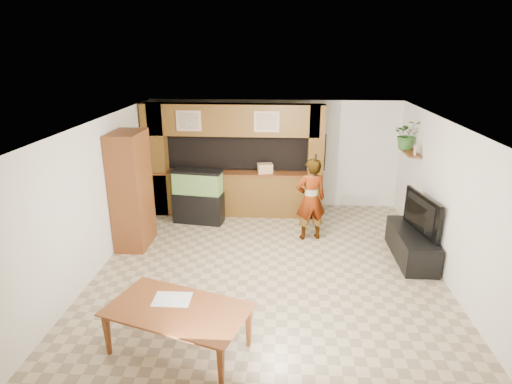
# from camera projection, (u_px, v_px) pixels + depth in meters

# --- Properties ---
(floor) EXTENTS (6.50, 6.50, 0.00)m
(floor) POSITION_uv_depth(u_px,v_px,m) (269.00, 265.00, 7.79)
(floor) COLOR tan
(floor) RESTS_ON ground
(ceiling) EXTENTS (6.50, 6.50, 0.00)m
(ceiling) POSITION_uv_depth(u_px,v_px,m) (270.00, 123.00, 6.95)
(ceiling) COLOR white
(ceiling) RESTS_ON wall_back
(wall_back) EXTENTS (6.00, 0.00, 6.00)m
(wall_back) POSITION_uv_depth(u_px,v_px,m) (274.00, 154.00, 10.44)
(wall_back) COLOR silver
(wall_back) RESTS_ON floor
(wall_left) EXTENTS (0.00, 6.50, 6.50)m
(wall_left) POSITION_uv_depth(u_px,v_px,m) (100.00, 195.00, 7.55)
(wall_left) COLOR silver
(wall_left) RESTS_ON floor
(wall_right) EXTENTS (0.00, 6.50, 6.50)m
(wall_right) POSITION_uv_depth(u_px,v_px,m) (448.00, 202.00, 7.18)
(wall_right) COLOR silver
(wall_right) RESTS_ON floor
(partition) EXTENTS (4.20, 0.99, 2.60)m
(partition) POSITION_uv_depth(u_px,v_px,m) (233.00, 159.00, 9.91)
(partition) COLOR brown
(partition) RESTS_ON floor
(wall_clock) EXTENTS (0.05, 0.25, 0.25)m
(wall_clock) POSITION_uv_depth(u_px,v_px,m) (119.00, 149.00, 8.30)
(wall_clock) COLOR black
(wall_clock) RESTS_ON wall_left
(wall_shelf) EXTENTS (0.25, 0.90, 0.04)m
(wall_shelf) POSITION_uv_depth(u_px,v_px,m) (409.00, 152.00, 8.91)
(wall_shelf) COLOR brown
(wall_shelf) RESTS_ON wall_right
(pantry_cabinet) EXTENTS (0.57, 0.93, 2.28)m
(pantry_cabinet) POSITION_uv_depth(u_px,v_px,m) (131.00, 190.00, 8.27)
(pantry_cabinet) COLOR brown
(pantry_cabinet) RESTS_ON floor
(trash_can) EXTENTS (0.33, 0.33, 0.61)m
(trash_can) POSITION_uv_depth(u_px,v_px,m) (128.00, 235.00, 8.34)
(trash_can) COLOR #B2B2B7
(trash_can) RESTS_ON floor
(aquarium) EXTENTS (1.10, 0.41, 1.22)m
(aquarium) POSITION_uv_depth(u_px,v_px,m) (198.00, 197.00, 9.54)
(aquarium) COLOR black
(aquarium) RESTS_ON floor
(tv_stand) EXTENTS (0.59, 1.61, 0.54)m
(tv_stand) POSITION_uv_depth(u_px,v_px,m) (411.00, 245.00, 7.99)
(tv_stand) COLOR black
(tv_stand) RESTS_ON floor
(television) EXTENTS (0.39, 1.24, 0.71)m
(television) POSITION_uv_depth(u_px,v_px,m) (415.00, 214.00, 7.79)
(television) COLOR black
(television) RESTS_ON tv_stand
(photo_frame) EXTENTS (0.05, 0.16, 0.21)m
(photo_frame) POSITION_uv_depth(u_px,v_px,m) (415.00, 150.00, 8.54)
(photo_frame) COLOR tan
(photo_frame) RESTS_ON wall_shelf
(potted_plant) EXTENTS (0.56, 0.49, 0.62)m
(potted_plant) POSITION_uv_depth(u_px,v_px,m) (407.00, 134.00, 8.98)
(potted_plant) COLOR #306227
(potted_plant) RESTS_ON wall_shelf
(person) EXTENTS (0.71, 0.56, 1.71)m
(person) POSITION_uv_depth(u_px,v_px,m) (311.00, 199.00, 8.63)
(person) COLOR #9B7655
(person) RESTS_ON floor
(microphone) EXTENTS (0.04, 0.10, 0.17)m
(microphone) POSITION_uv_depth(u_px,v_px,m) (316.00, 158.00, 8.19)
(microphone) COLOR black
(microphone) RESTS_ON person
(dining_table) EXTENTS (2.01, 1.50, 0.63)m
(dining_table) POSITION_uv_depth(u_px,v_px,m) (177.00, 331.00, 5.49)
(dining_table) COLOR brown
(dining_table) RESTS_ON floor
(newspaper_a) EXTENTS (0.49, 0.36, 0.01)m
(newspaper_a) POSITION_uv_depth(u_px,v_px,m) (172.00, 299.00, 5.61)
(newspaper_a) COLOR silver
(newspaper_a) RESTS_ON dining_table
(counter_box) EXTENTS (0.37, 0.29, 0.22)m
(counter_box) POSITION_uv_depth(u_px,v_px,m) (265.00, 168.00, 9.74)
(counter_box) COLOR tan
(counter_box) RESTS_ON partition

